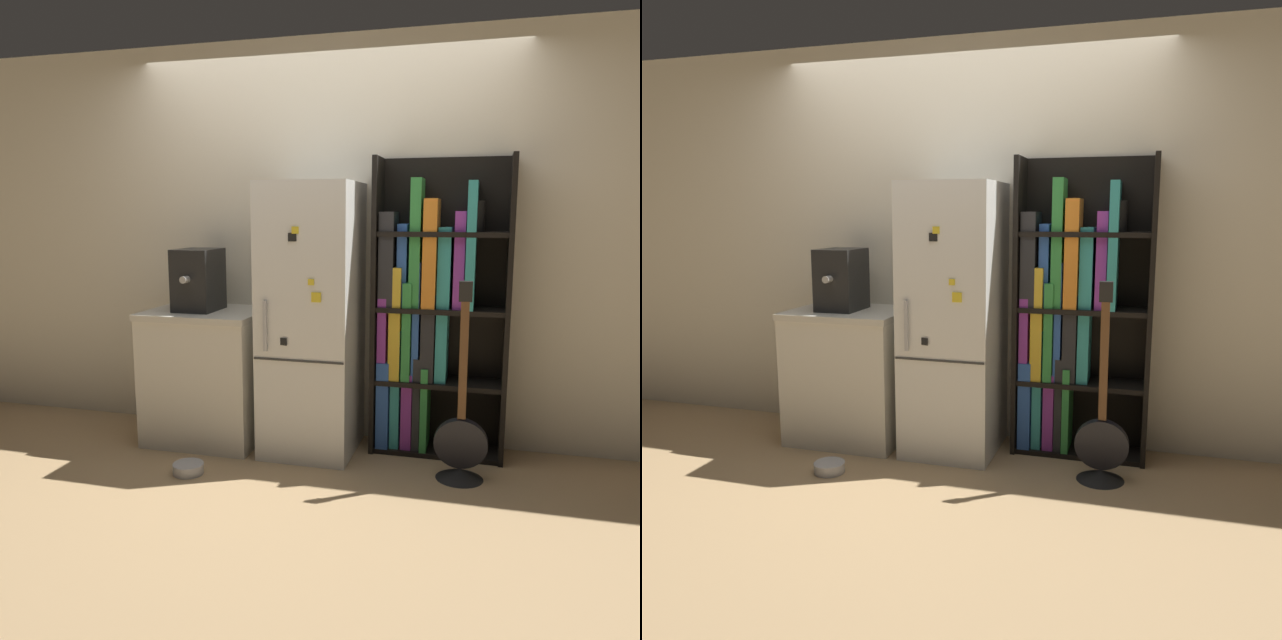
# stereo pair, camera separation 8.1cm
# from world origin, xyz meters

# --- Properties ---
(ground_plane) EXTENTS (16.00, 16.00, 0.00)m
(ground_plane) POSITION_xyz_m (0.00, 0.00, 0.00)
(ground_plane) COLOR tan
(wall_back) EXTENTS (8.00, 0.05, 2.60)m
(wall_back) POSITION_xyz_m (0.00, 0.47, 1.30)
(wall_back) COLOR beige
(wall_back) RESTS_ON ground_plane
(refrigerator) EXTENTS (0.56, 0.63, 1.68)m
(refrigerator) POSITION_xyz_m (-0.00, 0.15, 0.84)
(refrigerator) COLOR white
(refrigerator) RESTS_ON ground_plane
(bookshelf) EXTENTS (0.82, 0.31, 1.83)m
(bookshelf) POSITION_xyz_m (0.69, 0.32, 0.87)
(bookshelf) COLOR black
(bookshelf) RESTS_ON ground_plane
(kitchen_counter) EXTENTS (0.75, 0.62, 0.87)m
(kitchen_counter) POSITION_xyz_m (-0.72, 0.15, 0.44)
(kitchen_counter) COLOR silver
(kitchen_counter) RESTS_ON ground_plane
(espresso_machine) EXTENTS (0.25, 0.38, 0.40)m
(espresso_machine) POSITION_xyz_m (-0.76, 0.13, 1.07)
(espresso_machine) COLOR black
(espresso_machine) RESTS_ON kitchen_counter
(guitar) EXTENTS (0.30, 0.28, 1.15)m
(guitar) POSITION_xyz_m (0.94, -0.09, 0.17)
(guitar) COLOR black
(guitar) RESTS_ON ground_plane
(pet_bowl) EXTENTS (0.18, 0.18, 0.06)m
(pet_bowl) POSITION_xyz_m (-0.59, -0.43, 0.03)
(pet_bowl) COLOR #B7B7BC
(pet_bowl) RESTS_ON ground_plane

